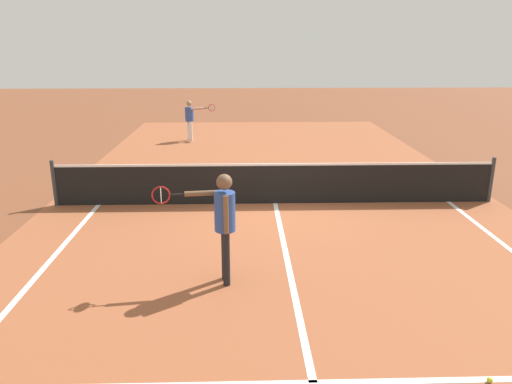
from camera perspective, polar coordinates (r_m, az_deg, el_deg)
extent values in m
plane|color=brown|center=(11.65, 2.21, -1.31)|extent=(60.00, 60.00, 0.00)
cube|color=#9E5433|center=(11.65, 2.21, -1.30)|extent=(10.62, 24.40, 0.00)
cube|color=white|center=(5.95, 6.58, -20.92)|extent=(8.22, 0.10, 0.01)
cube|color=white|center=(8.68, 3.62, -7.90)|extent=(0.10, 6.40, 0.01)
cylinder|color=#33383D|center=(12.25, -22.16, 0.95)|extent=(0.09, 0.09, 1.07)
cylinder|color=#33383D|center=(12.87, 25.39, 1.29)|extent=(0.09, 0.09, 1.07)
cube|color=black|center=(11.52, 2.24, 0.84)|extent=(10.14, 0.02, 0.91)
cube|color=white|center=(11.39, 2.26, 3.16)|extent=(10.14, 0.03, 0.05)
cylinder|color=black|center=(7.70, -3.42, -7.72)|extent=(0.11, 0.11, 0.87)
cylinder|color=black|center=(7.90, -3.58, -7.07)|extent=(0.11, 0.11, 0.87)
cylinder|color=#2D4C99|center=(7.53, -3.60, -2.26)|extent=(0.32, 0.32, 0.61)
sphere|color=brown|center=(7.39, -3.67, 1.15)|extent=(0.24, 0.24, 0.24)
cylinder|color=brown|center=(7.36, -3.47, -2.62)|extent=(0.08, 0.08, 0.59)
cylinder|color=brown|center=(7.59, -5.99, -0.13)|extent=(0.60, 0.16, 0.08)
cylinder|color=black|center=(7.58, -9.05, -0.28)|extent=(0.22, 0.06, 0.03)
torus|color=red|center=(7.58, -10.86, -0.36)|extent=(0.28, 0.06, 0.28)
cylinder|color=silver|center=(7.58, -10.86, -0.36)|extent=(0.04, 0.25, 0.25)
cylinder|color=white|center=(19.33, -7.71, 7.03)|extent=(0.11, 0.11, 0.74)
cylinder|color=white|center=(19.12, -7.47, 6.93)|extent=(0.11, 0.11, 0.74)
cylinder|color=#2D4C99|center=(19.13, -7.66, 8.85)|extent=(0.32, 0.32, 0.52)
sphere|color=#A87A5B|center=(19.08, -7.71, 10.05)|extent=(0.21, 0.21, 0.21)
cylinder|color=#A87A5B|center=(19.28, -7.85, 8.93)|extent=(0.08, 0.08, 0.51)
cylinder|color=#A87A5B|center=(19.03, -6.78, 9.48)|extent=(0.49, 0.30, 0.08)
cylinder|color=black|center=(19.17, -5.76, 9.57)|extent=(0.21, 0.12, 0.03)
torus|color=red|center=(19.26, -5.09, 9.62)|extent=(0.26, 0.15, 0.28)
cylinder|color=silver|center=(19.26, -5.09, 9.62)|extent=(0.12, 0.22, 0.25)
sphere|color=#CCE033|center=(6.45, 25.26, -18.94)|extent=(0.07, 0.07, 0.07)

